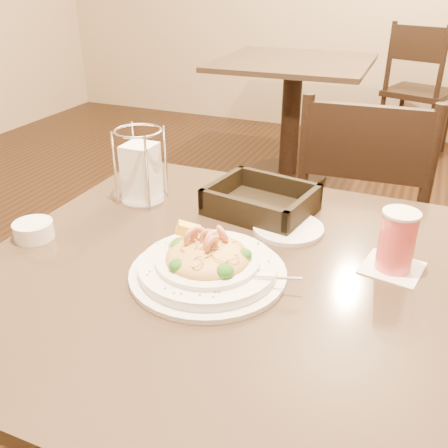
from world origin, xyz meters
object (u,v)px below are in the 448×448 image
at_px(dining_chair_near, 359,218).
at_px(dining_chair_far, 418,87).
at_px(main_table, 220,361).
at_px(bread_basket, 261,203).
at_px(background_table, 292,99).
at_px(pasta_bowl, 208,263).
at_px(butter_ramekin, 34,230).
at_px(drink_glass, 397,241).
at_px(side_plate, 288,228).
at_px(napkin_caddy, 141,171).

distance_m(dining_chair_near, dining_chair_far, 2.25).
bearing_deg(main_table, bread_basket, 91.33).
relative_size(background_table, pasta_bowl, 2.90).
bearing_deg(dining_chair_near, bread_basket, 71.09).
bearing_deg(dining_chair_far, butter_ramekin, 96.72).
bearing_deg(main_table, background_table, 102.32).
xyz_separation_m(main_table, butter_ramekin, (-0.40, -0.05, 0.26)).
xyz_separation_m(pasta_bowl, drink_glass, (0.31, 0.16, 0.03)).
height_order(pasta_bowl, drink_glass, drink_glass).
distance_m(background_table, pasta_bowl, 2.43).
bearing_deg(pasta_bowl, dining_chair_near, 79.58).
bearing_deg(side_plate, dining_chair_near, 83.33).
relative_size(napkin_caddy, side_plate, 1.16).
bearing_deg(napkin_caddy, side_plate, -2.27).
bearing_deg(butter_ramekin, pasta_bowl, 1.47).
relative_size(dining_chair_near, napkin_caddy, 5.24).
bearing_deg(pasta_bowl, bread_basket, 89.72).
distance_m(pasta_bowl, napkin_caddy, 0.38).
relative_size(background_table, dining_chair_far, 0.99).
height_order(background_table, drink_glass, drink_glass).
bearing_deg(pasta_bowl, napkin_caddy, 139.33).
bearing_deg(dining_chair_far, pasta_bowl, 103.76).
relative_size(background_table, bread_basket, 3.67).
bearing_deg(bread_basket, dining_chair_near, 74.72).
bearing_deg(bread_basket, main_table, -88.67).
xyz_separation_m(background_table, napkin_caddy, (0.22, -2.12, 0.31)).
height_order(drink_glass, side_plate, drink_glass).
distance_m(background_table, napkin_caddy, 2.15).
xyz_separation_m(background_table, dining_chair_near, (0.66, -1.49, -0.02)).
xyz_separation_m(drink_glass, side_plate, (-0.22, 0.07, -0.05)).
bearing_deg(background_table, dining_chair_near, -66.02).
bearing_deg(pasta_bowl, butter_ramekin, -178.53).
bearing_deg(background_table, bread_basket, -76.38).
xyz_separation_m(background_table, butter_ramekin, (0.11, -2.37, 0.26)).
relative_size(background_table, napkin_caddy, 5.20).
distance_m(main_table, butter_ramekin, 0.48).
distance_m(pasta_bowl, butter_ramekin, 0.39).
bearing_deg(drink_glass, pasta_bowl, -153.20).
bearing_deg(bread_basket, background_table, 103.62).
xyz_separation_m(main_table, dining_chair_near, (0.15, 0.84, -0.02)).
height_order(dining_chair_near, napkin_caddy, same).
bearing_deg(pasta_bowl, dining_chair_far, 86.32).
bearing_deg(drink_glass, background_table, 110.15).
relative_size(dining_chair_near, pasta_bowl, 2.92).
height_order(dining_chair_far, drink_glass, dining_chair_far).
relative_size(side_plate, butter_ramekin, 1.87).
height_order(napkin_caddy, side_plate, napkin_caddy).
bearing_deg(napkin_caddy, main_table, -35.17).
xyz_separation_m(pasta_bowl, bread_basket, (0.00, 0.29, -0.00)).
bearing_deg(main_table, side_plate, 67.64).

